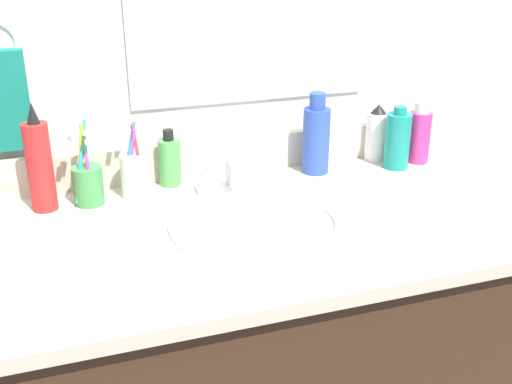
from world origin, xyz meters
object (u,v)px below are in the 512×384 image
at_px(bottle_spray_red, 40,164).
at_px(bottle_mouthwash_teal, 397,140).
at_px(bottle_toner_green, 170,161).
at_px(bottle_soap_pink, 419,135).
at_px(bottle_shampoo_blue, 316,138).
at_px(bottle_lotion_white, 377,134).
at_px(faucet, 230,179).
at_px(hand_towel, 3,101).
at_px(soap_bar, 1,204).
at_px(cup_green, 87,182).
at_px(cup_white_ceramic, 135,174).

bearing_deg(bottle_spray_red, bottle_mouthwash_teal, -1.08).
height_order(bottle_toner_green, bottle_soap_pink, bottle_soap_pink).
relative_size(bottle_shampoo_blue, bottle_lotion_white, 1.36).
height_order(faucet, bottle_soap_pink, bottle_soap_pink).
relative_size(hand_towel, soap_bar, 3.44).
relative_size(bottle_shampoo_blue, bottle_toner_green, 1.48).
bearing_deg(bottle_lotion_white, cup_green, -175.55).
bearing_deg(bottle_mouthwash_teal, bottle_toner_green, 173.11).
bearing_deg(bottle_shampoo_blue, cup_green, -177.81).
bearing_deg(cup_green, faucet, -4.22).
bearing_deg(faucet, bottle_spray_red, 176.61).
xyz_separation_m(faucet, bottle_toner_green, (-0.13, 0.08, 0.03)).
height_order(hand_towel, cup_white_ceramic, hand_towel).
bearing_deg(bottle_toner_green, cup_green, -164.62).
xyz_separation_m(hand_towel, faucet, (0.47, -0.13, -0.19)).
height_order(bottle_soap_pink, cup_white_ceramic, cup_white_ceramic).
relative_size(bottle_spray_red, bottle_lotion_white, 1.61).
distance_m(cup_green, soap_bar, 0.19).
height_order(hand_towel, bottle_mouthwash_teal, hand_towel).
distance_m(bottle_lotion_white, cup_green, 0.75).
xyz_separation_m(hand_towel, bottle_mouthwash_teal, (0.92, -0.12, -0.15)).
bearing_deg(cup_green, bottle_toner_green, 15.38).
height_order(bottle_lotion_white, cup_green, cup_green).
distance_m(bottle_mouthwash_teal, cup_green, 0.77).
height_order(bottle_soap_pink, bottle_lotion_white, bottle_soap_pink).
xyz_separation_m(bottle_lotion_white, soap_bar, (-0.93, -0.03, -0.06)).
xyz_separation_m(bottle_soap_pink, cup_white_ceramic, (-0.74, 0.00, -0.02)).
relative_size(faucet, cup_white_ceramic, 0.90).
xyz_separation_m(bottle_lotion_white, cup_green, (-0.75, -0.06, -0.02)).
bearing_deg(faucet, cup_green, 175.78).
xyz_separation_m(hand_towel, bottle_spray_red, (0.06, -0.11, -0.12)).
xyz_separation_m(bottle_spray_red, bottle_lotion_white, (0.84, 0.06, -0.04)).
relative_size(bottle_lotion_white, cup_white_ceramic, 0.84).
distance_m(faucet, soap_bar, 0.51).
bearing_deg(bottle_spray_red, cup_green, -0.57).
height_order(cup_white_ceramic, soap_bar, cup_white_ceramic).
relative_size(bottle_mouthwash_teal, soap_bar, 2.51).
xyz_separation_m(hand_towel, bottle_soap_pink, (1.00, -0.10, -0.15)).
relative_size(hand_towel, cup_green, 1.14).
distance_m(cup_white_ceramic, cup_green, 0.11).
relative_size(bottle_soap_pink, soap_bar, 2.49).
relative_size(bottle_toner_green, bottle_mouthwash_teal, 0.85).
distance_m(bottle_spray_red, bottle_soap_pink, 0.94).
height_order(faucet, bottle_spray_red, bottle_spray_red).
bearing_deg(cup_white_ceramic, bottle_lotion_white, 4.39).
bearing_deg(bottle_spray_red, bottle_toner_green, 10.34).
distance_m(bottle_soap_pink, cup_white_ceramic, 0.74).
relative_size(bottle_toner_green, soap_bar, 2.13).
distance_m(bottle_mouthwash_teal, soap_bar, 0.95).
distance_m(bottle_lotion_white, soap_bar, 0.94).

